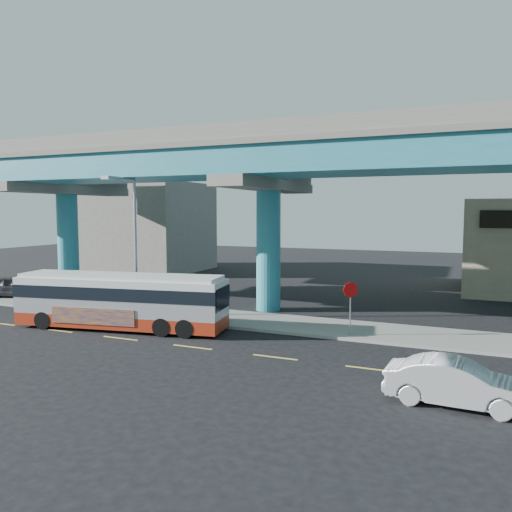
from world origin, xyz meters
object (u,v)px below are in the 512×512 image
at_px(parked_car, 15,286).
at_px(stop_sign, 350,297).
at_px(transit_bus, 121,299).
at_px(sedan, 457,383).
at_px(street_lamp, 129,226).

bearing_deg(parked_car, stop_sign, -107.52).
bearing_deg(transit_bus, parked_car, 151.48).
relative_size(sedan, parked_car, 0.99).
bearing_deg(transit_bus, sedan, -24.12).
height_order(transit_bus, stop_sign, transit_bus).
bearing_deg(sedan, street_lamp, 73.12).
distance_m(sedan, street_lamp, 19.06).
bearing_deg(transit_bus, stop_sign, 4.37).
relative_size(parked_car, street_lamp, 0.57).
height_order(transit_bus, street_lamp, street_lamp).
distance_m(parked_car, street_lamp, 12.70).
relative_size(transit_bus, street_lamp, 1.43).
bearing_deg(street_lamp, transit_bus, -65.22).
bearing_deg(stop_sign, street_lamp, 169.33).
distance_m(sedan, stop_sign, 8.78).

